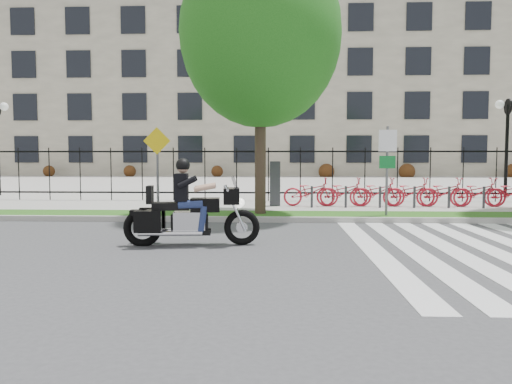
{
  "coord_description": "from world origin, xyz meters",
  "views": [
    {
      "loc": [
        0.36,
        -9.53,
        1.79
      ],
      "look_at": [
        -0.19,
        3.0,
        0.91
      ],
      "focal_mm": 35.0,
      "sensor_mm": 36.0,
      "label": 1
    }
  ],
  "objects": [
    {
      "name": "ground",
      "position": [
        0.0,
        0.0,
        0.0
      ],
      "size": [
        120.0,
        120.0,
        0.0
      ],
      "primitive_type": "plane",
      "color": "#3D3D3F",
      "rests_on": "ground"
    },
    {
      "name": "curb",
      "position": [
        0.0,
        4.1,
        0.07
      ],
      "size": [
        60.0,
        0.2,
        0.15
      ],
      "primitive_type": "cube",
      "color": "#9A9891",
      "rests_on": "ground"
    },
    {
      "name": "grass_verge",
      "position": [
        0.0,
        4.95,
        0.07
      ],
      "size": [
        60.0,
        1.5,
        0.15
      ],
      "primitive_type": "cube",
      "color": "#275715",
      "rests_on": "ground"
    },
    {
      "name": "sidewalk",
      "position": [
        0.0,
        7.45,
        0.07
      ],
      "size": [
        60.0,
        3.5,
        0.15
      ],
      "primitive_type": "cube",
      "color": "#AAA69F",
      "rests_on": "ground"
    },
    {
      "name": "plaza",
      "position": [
        0.0,
        25.0,
        0.05
      ],
      "size": [
        80.0,
        34.0,
        0.1
      ],
      "primitive_type": "cube",
      "color": "#AAA69F",
      "rests_on": "ground"
    },
    {
      "name": "iron_fence",
      "position": [
        0.0,
        9.2,
        1.15
      ],
      "size": [
        30.0,
        0.06,
        2.0
      ],
      "primitive_type": null,
      "color": "black",
      "rests_on": "sidewalk"
    },
    {
      "name": "office_building",
      "position": [
        0.0,
        44.92,
        9.97
      ],
      "size": [
        60.0,
        21.9,
        20.15
      ],
      "color": "gray",
      "rests_on": "ground"
    },
    {
      "name": "lamp_post_right",
      "position": [
        10.0,
        12.0,
        3.21
      ],
      "size": [
        1.06,
        0.7,
        4.25
      ],
      "color": "black",
      "rests_on": "ground"
    },
    {
      "name": "street_tree_1",
      "position": [
        -0.15,
        4.95,
        5.29
      ],
      "size": [
        4.63,
        4.63,
        7.81
      ],
      "color": "#33261B",
      "rests_on": "grass_verge"
    },
    {
      "name": "bike_share_station",
      "position": [
        5.79,
        7.2,
        0.63
      ],
      "size": [
        11.09,
        0.86,
        1.5
      ],
      "color": "#2D2D33",
      "rests_on": "sidewalk"
    },
    {
      "name": "sign_pole_regulatory",
      "position": [
        3.42,
        4.58,
        1.74
      ],
      "size": [
        0.5,
        0.09,
        2.5
      ],
      "color": "#59595B",
      "rests_on": "grass_verge"
    },
    {
      "name": "sign_pole_warning",
      "position": [
        -3.09,
        4.58,
        1.74
      ],
      "size": [
        0.78,
        0.09,
        2.49
      ],
      "color": "#59595B",
      "rests_on": "grass_verge"
    },
    {
      "name": "motorcycle_rider",
      "position": [
        -1.4,
        0.43,
        0.71
      ],
      "size": [
        2.76,
        0.89,
        2.13
      ],
      "color": "black",
      "rests_on": "ground"
    }
  ]
}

